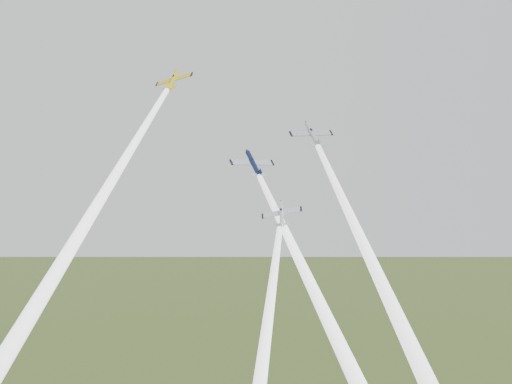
% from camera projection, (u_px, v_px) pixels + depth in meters
% --- Properties ---
extents(plane_yellow, '(8.44, 8.81, 7.21)m').
position_uv_depth(plane_yellow, '(173.00, 80.00, 115.38)').
color(plane_yellow, yellow).
extents(smoke_trail_yellow, '(24.45, 53.94, 54.52)m').
position_uv_depth(smoke_trail_yellow, '(69.00, 251.00, 86.97)').
color(smoke_trail_yellow, white).
extents(plane_navy, '(10.49, 9.63, 6.80)m').
position_uv_depth(plane_navy, '(253.00, 164.00, 112.21)').
color(plane_navy, '#0D173C').
extents(smoke_trail_navy, '(19.78, 40.95, 41.41)m').
position_uv_depth(smoke_trail_navy, '(323.00, 309.00, 91.18)').
color(smoke_trail_navy, white).
extents(plane_silver_right, '(9.71, 8.46, 6.78)m').
position_uv_depth(plane_silver_right, '(312.00, 134.00, 110.91)').
color(plane_silver_right, '#B1B8C0').
extents(smoke_trail_silver_right, '(15.59, 45.76, 44.63)m').
position_uv_depth(smoke_trail_silver_right, '(385.00, 290.00, 87.14)').
color(smoke_trail_silver_right, white).
extents(plane_silver_low, '(6.76, 6.82, 6.45)m').
position_uv_depth(plane_silver_low, '(282.00, 214.00, 102.08)').
color(plane_silver_low, silver).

